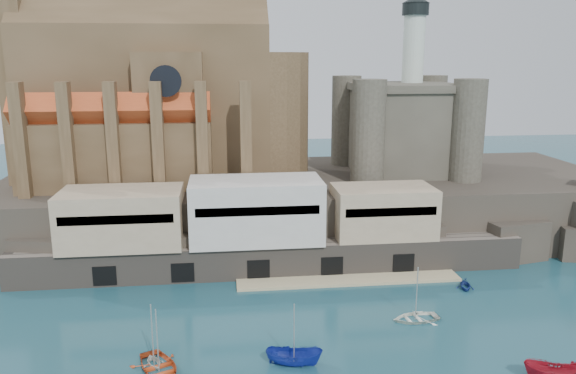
# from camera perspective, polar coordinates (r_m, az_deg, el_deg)

# --- Properties ---
(ground) EXTENTS (300.00, 300.00, 0.00)m
(ground) POSITION_cam_1_polar(r_m,az_deg,el_deg) (60.54, 8.14, -16.02)
(ground) COLOR #17424F
(ground) RESTS_ON ground
(promontory) EXTENTS (100.00, 36.00, 10.00)m
(promontory) POSITION_cam_1_polar(r_m,az_deg,el_deg) (94.65, 2.12, -1.84)
(promontory) COLOR #29241F
(promontory) RESTS_ON ground
(quay) EXTENTS (70.00, 12.00, 13.05)m
(quay) POSITION_cam_1_polar(r_m,az_deg,el_deg) (77.75, -3.36, -4.32)
(quay) COLOR #665C52
(quay) RESTS_ON ground
(church) EXTENTS (47.00, 25.93, 30.51)m
(church) POSITION_cam_1_polar(r_m,az_deg,el_deg) (93.65, -12.83, 8.38)
(church) COLOR #503C25
(church) RESTS_ON promontory
(castle_keep) EXTENTS (21.20, 21.20, 29.30)m
(castle_keep) POSITION_cam_1_polar(r_m,az_deg,el_deg) (97.55, 11.58, 6.37)
(castle_keep) COLOR #444035
(castle_keep) RESTS_ON promontory
(boat_0) EXTENTS (4.81, 3.16, 6.54)m
(boat_0) POSITION_cam_1_polar(r_m,az_deg,el_deg) (57.84, -12.97, -17.74)
(boat_0) COLOR #BE4018
(boat_0) RESTS_ON ground
(boat_2) EXTENTS (2.58, 2.54, 5.60)m
(boat_2) POSITION_cam_1_polar(r_m,az_deg,el_deg) (57.47, 0.61, -17.59)
(boat_2) COLOR #182B9A
(boat_2) RESTS_ON ground
(boat_4) EXTENTS (2.86, 2.38, 2.85)m
(boat_4) POSITION_cam_1_polar(r_m,az_deg,el_deg) (58.84, -13.44, -17.19)
(boat_4) COLOR silver
(boat_4) RESTS_ON ground
(boat_6) EXTENTS (1.57, 4.03, 5.50)m
(boat_6) POSITION_cam_1_polar(r_m,az_deg,el_deg) (67.45, 12.80, -13.02)
(boat_6) COLOR white
(boat_6) RESTS_ON ground
(boat_7) EXTENTS (3.14, 2.39, 3.22)m
(boat_7) POSITION_cam_1_polar(r_m,az_deg,el_deg) (77.45, 17.53, -9.79)
(boat_7) COLOR navy
(boat_7) RESTS_ON ground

